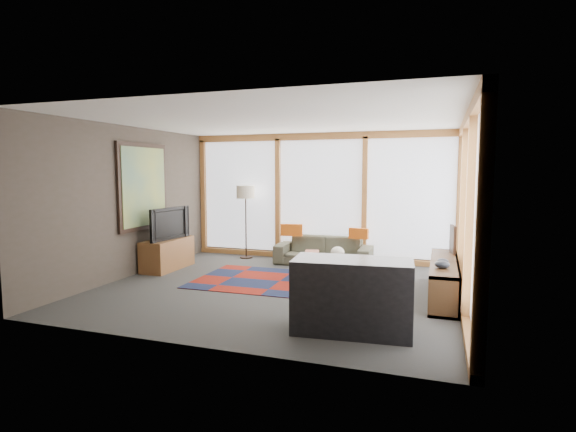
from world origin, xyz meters
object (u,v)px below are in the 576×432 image
(sofa, at_px, (324,251))
(floor_lamp, at_px, (246,222))
(tv_console, at_px, (168,254))
(television, at_px, (166,223))
(coffee_table, at_px, (330,269))
(bookshelf, at_px, (444,279))
(bar_counter, at_px, (352,296))

(sofa, bearing_deg, floor_lamp, 174.90)
(tv_console, distance_m, television, 0.58)
(coffee_table, distance_m, tv_console, 3.08)
(bookshelf, relative_size, television, 2.06)
(coffee_table, relative_size, television, 1.11)
(tv_console, relative_size, bar_counter, 0.85)
(sofa, distance_m, floor_lamp, 1.79)
(coffee_table, relative_size, bookshelf, 0.54)
(sofa, height_order, coffee_table, sofa)
(sofa, relative_size, bookshelf, 0.88)
(coffee_table, xyz_separation_m, bookshelf, (1.81, -0.48, 0.07))
(television, bearing_deg, tv_console, 15.71)
(tv_console, bearing_deg, floor_lamp, 56.61)
(floor_lamp, bearing_deg, bookshelf, -24.32)
(bookshelf, distance_m, bar_counter, 2.11)
(coffee_table, height_order, television, television)
(sofa, height_order, floor_lamp, floor_lamp)
(coffee_table, bearing_deg, television, -176.50)
(floor_lamp, height_order, coffee_table, floor_lamp)
(sofa, distance_m, tv_console, 2.98)
(tv_console, distance_m, bar_counter, 4.46)
(floor_lamp, xyz_separation_m, bar_counter, (2.94, -3.63, -0.34))
(sofa, xyz_separation_m, floor_lamp, (-1.72, 0.13, 0.49))
(sofa, distance_m, coffee_table, 1.24)
(coffee_table, xyz_separation_m, bar_counter, (0.81, -2.33, 0.23))
(coffee_table, xyz_separation_m, tv_console, (-3.08, -0.15, 0.09))
(floor_lamp, distance_m, coffee_table, 2.56)
(coffee_table, height_order, bookshelf, bookshelf)
(sofa, bearing_deg, bookshelf, -37.23)
(floor_lamp, height_order, tv_console, floor_lamp)
(television, bearing_deg, bar_counter, -112.14)
(floor_lamp, distance_m, tv_console, 1.80)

